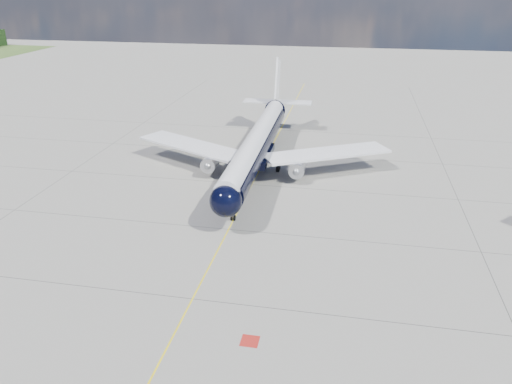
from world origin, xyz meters
The scene contains 4 objects.
ground centered at (0.00, 30.00, 0.00)m, with size 320.00×320.00×0.00m, color gray.
taxiway_centerline centered at (0.00, 25.00, 0.00)m, with size 0.16×160.00×0.01m, color yellow.
red_marking centered at (6.80, -10.00, 0.00)m, with size 1.60×1.60×0.01m, color maroon.
main_airliner centered at (-0.31, 31.48, 4.65)m, with size 42.65×51.81×14.99m.
Camera 1 is at (13.87, -44.00, 29.21)m, focal length 35.00 mm.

